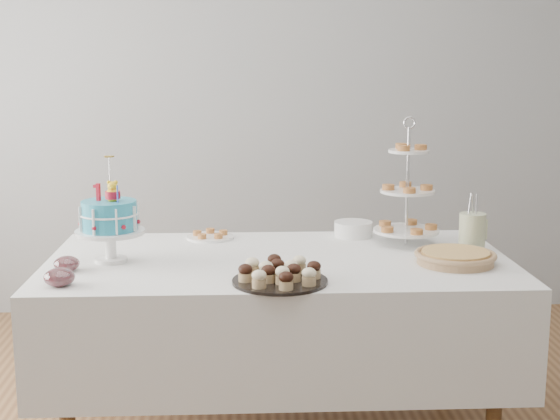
{
  "coord_description": "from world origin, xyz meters",
  "views": [
    {
      "loc": [
        -0.15,
        -2.85,
        1.57
      ],
      "look_at": [
        0.0,
        0.3,
        0.98
      ],
      "focal_mm": 50.0,
      "sensor_mm": 36.0,
      "label": 1
    }
  ],
  "objects_px": {
    "table": "(279,310)",
    "utensil_pitcher": "(472,231)",
    "cupcake_tray": "(280,272)",
    "jam_bowl_b": "(67,264)",
    "birthday_cake": "(110,234)",
    "plate_stack": "(353,229)",
    "jam_bowl_a": "(59,277)",
    "pie": "(455,257)",
    "pastry_plate": "(210,235)",
    "tiered_stand": "(407,192)"
  },
  "relations": [
    {
      "from": "table",
      "to": "utensil_pitcher",
      "type": "relative_size",
      "value": 7.57
    },
    {
      "from": "cupcake_tray",
      "to": "jam_bowl_b",
      "type": "xyz_separation_m",
      "value": [
        -0.83,
        0.21,
        -0.01
      ]
    },
    {
      "from": "birthday_cake",
      "to": "jam_bowl_b",
      "type": "height_order",
      "value": "birthday_cake"
    },
    {
      "from": "plate_stack",
      "to": "jam_bowl_b",
      "type": "bearing_deg",
      "value": -155.13
    },
    {
      "from": "table",
      "to": "birthday_cake",
      "type": "distance_m",
      "value": 0.77
    },
    {
      "from": "birthday_cake",
      "to": "jam_bowl_a",
      "type": "xyz_separation_m",
      "value": [
        -0.13,
        -0.35,
        -0.09
      ]
    },
    {
      "from": "pie",
      "to": "pastry_plate",
      "type": "bearing_deg",
      "value": 153.05
    },
    {
      "from": "tiered_stand",
      "to": "pastry_plate",
      "type": "distance_m",
      "value": 0.93
    },
    {
      "from": "table",
      "to": "pie",
      "type": "height_order",
      "value": "pie"
    },
    {
      "from": "pie",
      "to": "jam_bowl_b",
      "type": "bearing_deg",
      "value": -178.67
    },
    {
      "from": "plate_stack",
      "to": "pie",
      "type": "bearing_deg",
      "value": -56.82
    },
    {
      "from": "jam_bowl_a",
      "to": "plate_stack",
      "type": "bearing_deg",
      "value": 32.91
    },
    {
      "from": "cupcake_tray",
      "to": "jam_bowl_b",
      "type": "relative_size",
      "value": 3.54
    },
    {
      "from": "pie",
      "to": "plate_stack",
      "type": "distance_m",
      "value": 0.63
    },
    {
      "from": "table",
      "to": "pastry_plate",
      "type": "distance_m",
      "value": 0.55
    },
    {
      "from": "tiered_stand",
      "to": "jam_bowl_a",
      "type": "relative_size",
      "value": 5.05
    },
    {
      "from": "pastry_plate",
      "to": "tiered_stand",
      "type": "bearing_deg",
      "value": -10.46
    },
    {
      "from": "table",
      "to": "plate_stack",
      "type": "distance_m",
      "value": 0.6
    },
    {
      "from": "birthday_cake",
      "to": "jam_bowl_a",
      "type": "distance_m",
      "value": 0.38
    },
    {
      "from": "cupcake_tray",
      "to": "utensil_pitcher",
      "type": "height_order",
      "value": "utensil_pitcher"
    },
    {
      "from": "cupcake_tray",
      "to": "utensil_pitcher",
      "type": "relative_size",
      "value": 1.41
    },
    {
      "from": "tiered_stand",
      "to": "plate_stack",
      "type": "height_order",
      "value": "tiered_stand"
    },
    {
      "from": "cupcake_tray",
      "to": "pie",
      "type": "distance_m",
      "value": 0.76
    },
    {
      "from": "cupcake_tray",
      "to": "tiered_stand",
      "type": "xyz_separation_m",
      "value": [
        0.6,
        0.59,
        0.2
      ]
    },
    {
      "from": "cupcake_tray",
      "to": "birthday_cake",
      "type": "bearing_deg",
      "value": 153.15
    },
    {
      "from": "pie",
      "to": "plate_stack",
      "type": "relative_size",
      "value": 1.84
    },
    {
      "from": "cupcake_tray",
      "to": "plate_stack",
      "type": "bearing_deg",
      "value": 63.52
    },
    {
      "from": "birthday_cake",
      "to": "utensil_pitcher",
      "type": "distance_m",
      "value": 1.53
    },
    {
      "from": "jam_bowl_b",
      "to": "pastry_plate",
      "type": "bearing_deg",
      "value": 45.62
    },
    {
      "from": "utensil_pitcher",
      "to": "plate_stack",
      "type": "bearing_deg",
      "value": 155.72
    },
    {
      "from": "jam_bowl_a",
      "to": "utensil_pitcher",
      "type": "bearing_deg",
      "value": 15.38
    },
    {
      "from": "cupcake_tray",
      "to": "jam_bowl_a",
      "type": "xyz_separation_m",
      "value": [
        -0.81,
        -0.0,
        -0.01
      ]
    },
    {
      "from": "tiered_stand",
      "to": "jam_bowl_a",
      "type": "xyz_separation_m",
      "value": [
        -1.4,
        -0.6,
        -0.21
      ]
    },
    {
      "from": "pastry_plate",
      "to": "birthday_cake",
      "type": "bearing_deg",
      "value": -133.17
    },
    {
      "from": "table",
      "to": "jam_bowl_a",
      "type": "bearing_deg",
      "value": -155.75
    },
    {
      "from": "jam_bowl_a",
      "to": "jam_bowl_b",
      "type": "distance_m",
      "value": 0.21
    },
    {
      "from": "birthday_cake",
      "to": "tiered_stand",
      "type": "xyz_separation_m",
      "value": [
        1.27,
        0.25,
        0.12
      ]
    },
    {
      "from": "jam_bowl_a",
      "to": "utensil_pitcher",
      "type": "distance_m",
      "value": 1.72
    },
    {
      "from": "tiered_stand",
      "to": "jam_bowl_a",
      "type": "bearing_deg",
      "value": -156.94
    },
    {
      "from": "pie",
      "to": "birthday_cake",
      "type": "bearing_deg",
      "value": 175.92
    },
    {
      "from": "table",
      "to": "pastry_plate",
      "type": "height_order",
      "value": "pastry_plate"
    },
    {
      "from": "pie",
      "to": "table",
      "type": "bearing_deg",
      "value": 170.09
    },
    {
      "from": "plate_stack",
      "to": "utensil_pitcher",
      "type": "xyz_separation_m",
      "value": [
        0.47,
        -0.31,
        0.06
      ]
    },
    {
      "from": "plate_stack",
      "to": "jam_bowl_a",
      "type": "distance_m",
      "value": 1.42
    },
    {
      "from": "tiered_stand",
      "to": "utensil_pitcher",
      "type": "distance_m",
      "value": 0.33
    },
    {
      "from": "table",
      "to": "cupcake_tray",
      "type": "distance_m",
      "value": 0.45
    },
    {
      "from": "plate_stack",
      "to": "birthday_cake",
      "type": "bearing_deg",
      "value": -158.16
    },
    {
      "from": "birthday_cake",
      "to": "cupcake_tray",
      "type": "xyz_separation_m",
      "value": [
        0.68,
        -0.34,
        -0.08
      ]
    },
    {
      "from": "birthday_cake",
      "to": "plate_stack",
      "type": "bearing_deg",
      "value": 44.06
    },
    {
      "from": "utensil_pitcher",
      "to": "pastry_plate",
      "type": "bearing_deg",
      "value": 174.38
    }
  ]
}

